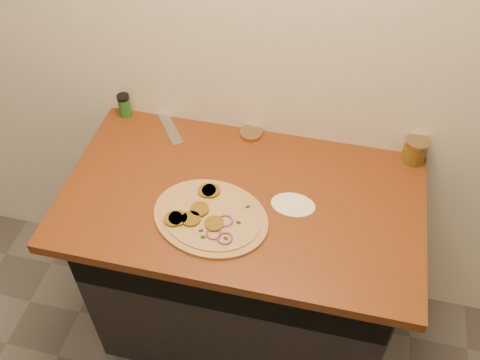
% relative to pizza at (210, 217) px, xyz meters
% --- Properties ---
extents(cabinet, '(1.10, 0.60, 0.86)m').
position_rel_pizza_xyz_m(cabinet, '(0.08, 0.15, -0.48)').
color(cabinet, black).
rests_on(cabinet, ground).
extents(countertop, '(1.20, 0.70, 0.04)m').
position_rel_pizza_xyz_m(countertop, '(0.08, 0.12, -0.03)').
color(countertop, brown).
rests_on(countertop, cabinet).
extents(pizza, '(0.45, 0.45, 0.03)m').
position_rel_pizza_xyz_m(pizza, '(0.00, 0.00, 0.00)').
color(pizza, tan).
rests_on(pizza, countertop).
extents(chefs_knife, '(0.21, 0.27, 0.02)m').
position_rel_pizza_xyz_m(chefs_knife, '(-0.31, 0.45, -0.00)').
color(chefs_knife, '#B7BAC1').
rests_on(chefs_knife, countertop).
extents(mason_jar_lid, '(0.09, 0.09, 0.02)m').
position_rel_pizza_xyz_m(mason_jar_lid, '(0.05, 0.42, -0.00)').
color(mason_jar_lid, tan).
rests_on(mason_jar_lid, countertop).
extents(salsa_jar, '(0.08, 0.08, 0.09)m').
position_rel_pizza_xyz_m(salsa_jar, '(0.63, 0.42, 0.04)').
color(salsa_jar, '#A32F10').
rests_on(salsa_jar, countertop).
extents(spice_shaker, '(0.05, 0.05, 0.09)m').
position_rel_pizza_xyz_m(spice_shaker, '(-0.45, 0.42, 0.04)').
color(spice_shaker, '#206725').
rests_on(spice_shaker, countertop).
extents(flour_spill, '(0.15, 0.15, 0.00)m').
position_rel_pizza_xyz_m(flour_spill, '(0.25, 0.12, -0.01)').
color(flour_spill, silver).
rests_on(flour_spill, countertop).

